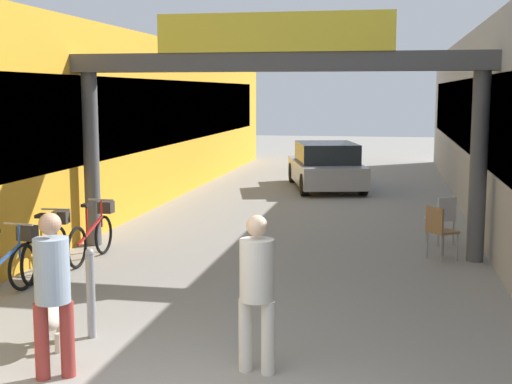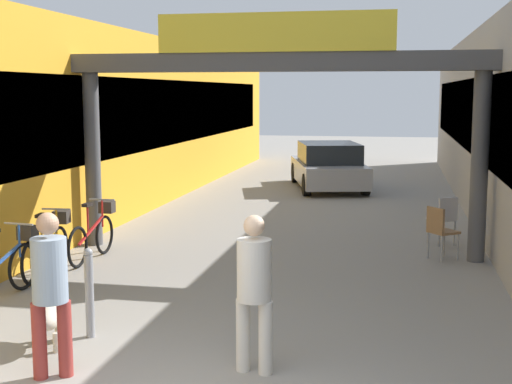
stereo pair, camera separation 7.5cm
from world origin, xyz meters
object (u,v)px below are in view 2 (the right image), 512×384
Objects in this scene: bicycle_orange_third at (49,246)px; bollard_post_metal at (89,292)px; cafe_chair_aluminium_farther at (444,216)px; parked_car_silver at (328,166)px; dog_on_leash at (48,314)px; bicycle_red_farthest at (94,233)px; pedestrian_with_dog at (50,285)px; pedestrian_companion at (254,284)px; bicycle_blue_second at (5,266)px; cafe_chair_wood_nearer at (440,228)px.

bicycle_orange_third is 1.63× the size of bollard_post_metal.
bollard_post_metal reaches higher than bicycle_orange_third.
parked_car_silver is at bearing 111.16° from cafe_chair_aluminium_farther.
dog_on_leash is 0.47× the size of bicycle_red_farthest.
bicycle_red_farthest is 1.90× the size of cafe_chair_aluminium_farther.
bicycle_red_farthest is at bearing 109.36° from pedestrian_with_dog.
parked_car_silver is (-0.59, 13.73, -0.26)m from pedestrian_companion.
pedestrian_with_dog is at bearing -120.44° from cafe_chair_aluminium_farther.
pedestrian_companion is at bearing -26.36° from bicycle_blue_second.
bicycle_orange_third is 11.06m from parked_car_silver.
pedestrian_companion reaches higher than dog_on_leash.
pedestrian_companion is at bearing -17.67° from bollard_post_metal.
bicycle_orange_third is 0.39× the size of parked_car_silver.
parked_car_silver is (-2.80, 7.24, 0.10)m from cafe_chair_aluminium_farther.
cafe_chair_aluminium_farther is at bearing 37.36° from bicycle_blue_second.
bicycle_blue_second is at bearing -96.06° from bicycle_red_farthest.
pedestrian_with_dog is 3.11m from bicycle_blue_second.
cafe_chair_aluminium_farther is (0.14, 1.21, 0.00)m from cafe_chair_wood_nearer.
pedestrian_with_dog is at bearing -62.20° from bicycle_orange_third.
pedestrian_companion reaches higher than bicycle_blue_second.
bollard_post_metal is at bearing -54.33° from bicycle_orange_third.
bicycle_orange_third is at bearing 90.88° from bicycle_blue_second.
parked_car_silver is (2.98, 9.50, 0.21)m from bicycle_red_farthest.
bicycle_red_farthest is 9.96m from parked_car_silver.
bicycle_blue_second is 2.35m from bicycle_red_farthest.
bicycle_blue_second and bicycle_orange_third have the same top height.
bicycle_red_farthest reaches higher than dog_on_leash.
cafe_chair_wood_nearer is 0.21× the size of parked_car_silver.
pedestrian_with_dog reaches higher than cafe_chair_wood_nearer.
bicycle_red_farthest is 0.39× the size of parked_car_silver.
pedestrian_with_dog is at bearing -124.43° from cafe_chair_wood_nearer.
bicycle_red_farthest is at bearing 130.14° from pedestrian_companion.
bicycle_red_farthest is (-1.19, 3.91, 0.09)m from dog_on_leash.
bicycle_blue_second is at bearing -150.04° from cafe_chair_wood_nearer.
pedestrian_with_dog is 1.97m from pedestrian_companion.
bicycle_blue_second reaches higher than dog_on_leash.
bicycle_blue_second is 2.18m from bollard_post_metal.
cafe_chair_wood_nearer is at bearing 68.63° from pedestrian_companion.
bicycle_orange_third is 6.27m from cafe_chair_wood_nearer.
bicycle_orange_third is (-1.46, 2.84, 0.09)m from dog_on_leash.
bicycle_red_farthest is 1.90× the size of cafe_chair_wood_nearer.
bicycle_blue_second is 6.79m from cafe_chair_wood_nearer.
cafe_chair_aluminium_farther is (6.05, 3.33, 0.10)m from bicycle_orange_third.
parked_car_silver is (3.22, 11.84, 0.21)m from bicycle_blue_second.
bicycle_blue_second is at bearing 132.58° from dog_on_leash.
bicycle_red_farthest is at bearing 113.19° from bollard_post_metal.
parked_car_silver is (-2.66, 8.45, 0.10)m from cafe_chair_wood_nearer.
pedestrian_with_dog is at bearing -51.42° from bicycle_blue_second.
bollard_post_metal is 6.19m from cafe_chair_wood_nearer.
cafe_chair_wood_nearer is at bearing -72.54° from parked_car_silver.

